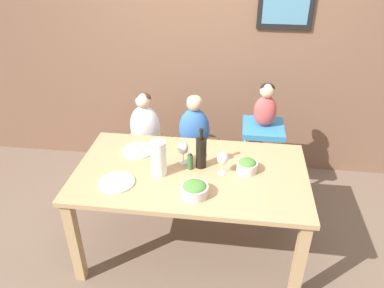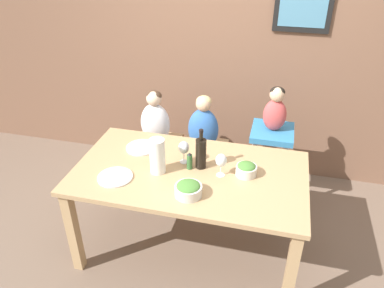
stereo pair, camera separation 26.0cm
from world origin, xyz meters
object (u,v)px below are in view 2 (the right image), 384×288
(chair_right_highchair, at_px, (271,146))
(salad_bowl_small, at_px, (246,169))
(person_child_left, at_px, (155,119))
(wine_glass_far, at_px, (184,148))
(dinner_plate_back_left, at_px, (142,147))
(chair_far_left, at_px, (157,149))
(person_baby_right, at_px, (275,109))
(salad_bowl_large, at_px, (188,189))
(paper_towel_roll, at_px, (157,156))
(wine_glass_near, at_px, (221,160))
(person_child_center, at_px, (203,125))
(chair_far_center, at_px, (203,155))
(dinner_plate_front_left, at_px, (115,177))
(wine_bottle, at_px, (201,153))

(chair_right_highchair, height_order, salad_bowl_small, salad_bowl_small)
(person_child_left, distance_m, wine_glass_far, 0.80)
(wine_glass_far, bearing_deg, chair_right_highchair, 47.22)
(wine_glass_far, bearing_deg, dinner_plate_back_left, 163.73)
(chair_far_left, bearing_deg, dinner_plate_back_left, -81.90)
(person_baby_right, relative_size, salad_bowl_large, 2.15)
(paper_towel_roll, xyz_separation_m, salad_bowl_large, (0.27, -0.20, -0.08))
(chair_far_left, xyz_separation_m, wine_glass_near, (0.73, -0.74, 0.46))
(person_child_center, bearing_deg, chair_far_center, -90.00)
(wine_glass_far, relative_size, salad_bowl_large, 0.96)
(chair_far_left, distance_m, salad_bowl_small, 1.20)
(person_child_left, relative_size, dinner_plate_back_left, 2.12)
(person_child_left, xyz_separation_m, dinner_plate_front_left, (0.04, -0.95, 0.03))
(person_child_left, xyz_separation_m, wine_glass_near, (0.73, -0.74, 0.15))
(chair_far_center, xyz_separation_m, person_child_left, (-0.45, 0.00, 0.31))
(chair_right_highchair, distance_m, paper_towel_roll, 1.13)
(chair_far_left, height_order, salad_bowl_small, salad_bowl_small)
(wine_glass_near, height_order, salad_bowl_small, wine_glass_near)
(chair_right_highchair, height_order, salad_bowl_large, salad_bowl_large)
(wine_glass_near, height_order, dinner_plate_front_left, wine_glass_near)
(chair_far_center, relative_size, person_baby_right, 1.24)
(person_child_left, height_order, person_baby_right, person_baby_right)
(salad_bowl_small, bearing_deg, wine_glass_far, 173.86)
(paper_towel_roll, bearing_deg, wine_glass_far, 47.80)
(dinner_plate_back_left, bearing_deg, person_child_center, 55.68)
(paper_towel_roll, xyz_separation_m, wine_glass_far, (0.14, 0.16, -0.01))
(wine_glass_near, height_order, dinner_plate_back_left, wine_glass_near)
(person_baby_right, bearing_deg, wine_glass_near, -112.73)
(person_child_left, xyz_separation_m, salad_bowl_large, (0.57, -1.01, 0.07))
(chair_far_left, bearing_deg, chair_right_highchair, -0.00)
(wine_glass_near, distance_m, dinner_plate_back_left, 0.70)
(salad_bowl_large, relative_size, dinner_plate_back_left, 0.74)
(person_child_center, xyz_separation_m, wine_bottle, (0.13, -0.68, 0.15))
(wine_bottle, bearing_deg, chair_right_highchair, 55.53)
(chair_far_left, relative_size, dinner_plate_front_left, 1.96)
(wine_glass_far, bearing_deg, dinner_plate_front_left, -143.21)
(person_child_center, xyz_separation_m, paper_towel_roll, (-0.15, -0.81, 0.16))
(chair_right_highchair, bearing_deg, wine_glass_near, -112.75)
(chair_right_highchair, bearing_deg, salad_bowl_small, -101.49)
(wine_glass_near, xyz_separation_m, salad_bowl_large, (-0.16, -0.27, -0.07))
(chair_right_highchair, relative_size, person_child_left, 1.45)
(person_baby_right, bearing_deg, chair_right_highchair, -90.00)
(salad_bowl_large, bearing_deg, person_child_left, 119.53)
(wine_glass_far, bearing_deg, wine_bottle, -13.54)
(chair_far_left, xyz_separation_m, chair_far_center, (0.45, 0.00, 0.00))
(chair_right_highchair, bearing_deg, person_child_left, 179.97)
(person_baby_right, relative_size, wine_glass_far, 2.24)
(person_child_center, distance_m, wine_bottle, 0.71)
(salad_bowl_large, bearing_deg, wine_glass_far, 109.34)
(chair_right_highchair, height_order, person_baby_right, person_baby_right)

